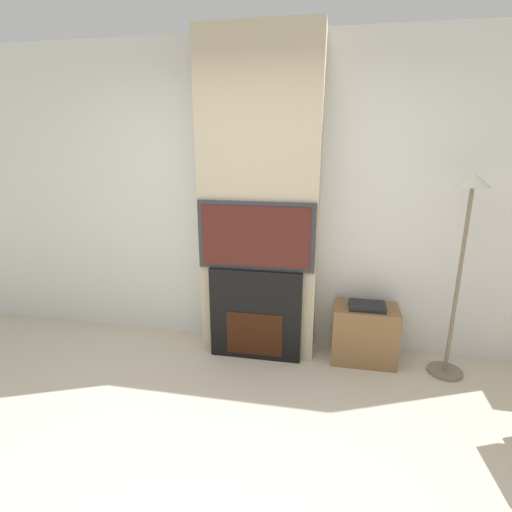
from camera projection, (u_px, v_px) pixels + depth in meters
The scene contains 6 objects.
wall_back at pixel (264, 200), 3.55m from camera, with size 6.00×0.06×2.70m.
chimney_breast at pixel (260, 203), 3.37m from camera, with size 1.00×0.33×2.70m.
fireplace at pixel (256, 314), 3.48m from camera, with size 0.79×0.15×0.82m.
television at pixel (256, 236), 3.28m from camera, with size 0.98×0.07×0.57m.
floor_lamp at pixel (465, 238), 3.00m from camera, with size 0.28×0.28×1.64m.
media_stand at pixel (364, 333), 3.45m from camera, with size 0.54×0.33×0.55m.
Camera 1 is at (0.61, -1.46, 1.87)m, focal length 28.00 mm.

